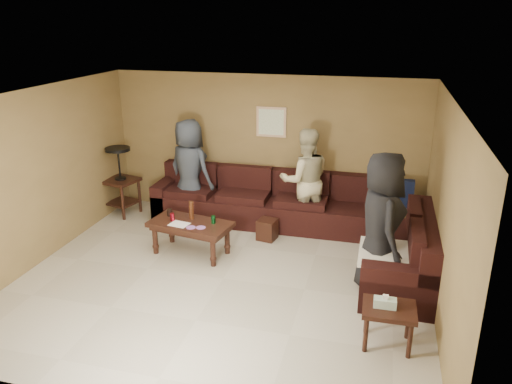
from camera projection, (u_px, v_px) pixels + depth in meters
room at (220, 163)px, 6.33m from camera, size 5.60×5.50×2.50m
sectional_sofa at (301, 221)px, 7.97m from camera, size 4.65×2.90×0.97m
coffee_table at (190, 227)px, 7.48m from camera, size 1.31×0.81×0.79m
end_table_left at (121, 180)px, 8.93m from camera, size 0.66×0.66×1.24m
side_table_right at (388, 312)px, 5.39m from camera, size 0.58×0.48×0.62m
waste_bin at (267, 229)px, 8.05m from camera, size 0.33×0.33×0.34m
wall_art at (271, 122)px, 8.55m from camera, size 0.52×0.04×0.52m
person_left at (190, 170)px, 8.70m from camera, size 1.01×0.82×1.78m
person_middle at (305, 180)px, 8.19m from camera, size 1.02×0.92×1.74m
person_right at (381, 223)px, 6.34m from camera, size 0.83×1.04×1.87m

